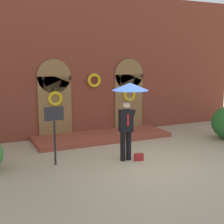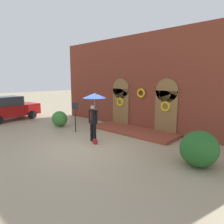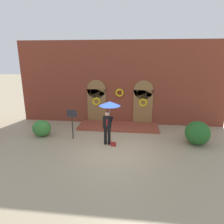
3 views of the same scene
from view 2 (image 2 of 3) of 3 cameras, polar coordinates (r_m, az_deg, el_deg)
ground_plane at (r=9.43m, az=-5.53°, el=-9.28°), size 80.00×80.00×0.00m
building_facade at (r=12.10m, az=9.17°, el=7.70°), size 14.00×2.30×5.60m
person_with_umbrella at (r=9.43m, az=-5.12°, el=2.67°), size 1.10×1.10×2.36m
handbag at (r=9.50m, az=-4.86°, el=-8.42°), size 0.30×0.19×0.22m
sign_post at (r=11.49m, az=-10.50°, el=-0.02°), size 0.56×0.06×1.72m
shrub_left at (r=13.32m, az=-14.75°, el=-1.85°), size 1.10×0.92×0.97m
shrub_right at (r=7.65m, az=23.65°, el=-9.58°), size 1.28×1.42×1.25m
parked_car at (r=16.56m, az=-27.52°, el=0.94°), size 2.36×4.27×1.76m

